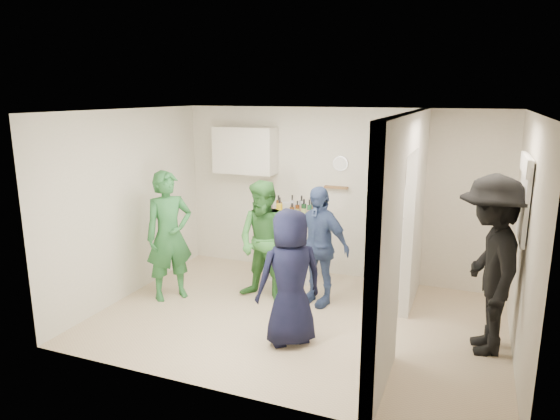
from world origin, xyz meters
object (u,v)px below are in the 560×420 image
object	(u,v)px
person_green_left	(169,236)
person_green_center	(265,242)
yellow_cup_stack_top	(412,176)
person_navy	(290,278)
fridge	(393,238)
wicker_basket	(389,176)
person_nook	(490,265)
person_denim	(318,246)
blue_bowl	(389,167)
stove	(292,247)

from	to	relation	value
person_green_left	person_green_center	distance (m)	1.27
yellow_cup_stack_top	person_navy	size ratio (longest dim) A/B	0.16
person_green_center	fridge	bearing A→B (deg)	39.13
wicker_basket	yellow_cup_stack_top	xyz separation A→B (m)	(0.32, -0.15, 0.05)
fridge	person_nook	bearing A→B (deg)	-47.30
person_denim	yellow_cup_stack_top	bearing A→B (deg)	50.05
fridge	person_navy	distance (m)	2.07
fridge	blue_bowl	xyz separation A→B (m)	(-0.10, 0.05, 0.97)
person_green_center	person_denim	world-z (taller)	person_green_center
person_green_center	stove	bearing A→B (deg)	95.80
wicker_basket	person_denim	xyz separation A→B (m)	(-0.73, -0.82, -0.82)
blue_bowl	person_denim	size ratio (longest dim) A/B	0.15
yellow_cup_stack_top	wicker_basket	bearing A→B (deg)	154.89
wicker_basket	person_green_center	bearing A→B (deg)	-145.05
person_green_center	person_nook	bearing A→B (deg)	-0.47
wicker_basket	person_nook	bearing A→B (deg)	-46.09
yellow_cup_stack_top	stove	bearing A→B (deg)	175.61
person_green_left	person_denim	size ratio (longest dim) A/B	1.10
stove	person_green_center	xyz separation A→B (m)	(-0.03, -0.96, 0.35)
person_navy	stove	bearing A→B (deg)	-111.31
stove	yellow_cup_stack_top	bearing A→B (deg)	-4.39
person_navy	person_nook	distance (m)	2.09
person_green_center	yellow_cup_stack_top	bearing A→B (deg)	33.09
blue_bowl	person_nook	distance (m)	2.03
person_green_center	person_nook	distance (m)	2.73
wicker_basket	person_navy	xyz separation A→B (m)	(-0.68, -1.97, -0.85)
wicker_basket	person_green_left	world-z (taller)	person_green_left
stove	fridge	world-z (taller)	fridge
person_green_center	person_denim	size ratio (longest dim) A/B	1.03
person_denim	fridge	bearing A→B (deg)	60.38
person_green_left	person_navy	world-z (taller)	person_green_left
yellow_cup_stack_top	person_green_left	world-z (taller)	yellow_cup_stack_top
stove	blue_bowl	xyz separation A→B (m)	(1.37, 0.02, 1.29)
fridge	person_nook	xyz separation A→B (m)	(1.20, -1.30, 0.19)
person_green_left	person_nook	size ratio (longest dim) A/B	0.91
stove	yellow_cup_stack_top	size ratio (longest dim) A/B	3.59
person_nook	blue_bowl	bearing A→B (deg)	-145.12
wicker_basket	yellow_cup_stack_top	bearing A→B (deg)	-25.11
fridge	person_green_center	size ratio (longest dim) A/B	0.95
yellow_cup_stack_top	person_green_center	xyz separation A→B (m)	(-1.72, -0.83, -0.85)
yellow_cup_stack_top	person_nook	world-z (taller)	person_nook
person_navy	yellow_cup_stack_top	bearing A→B (deg)	-159.77
stove	person_green_left	size ratio (longest dim) A/B	0.52
stove	person_denim	distance (m)	1.08
person_navy	person_nook	xyz separation A→B (m)	(1.98, 0.62, 0.19)
person_green_left	person_denim	xyz separation A→B (m)	(1.88, 0.55, -0.08)
wicker_basket	person_navy	size ratio (longest dim) A/B	0.23
blue_bowl	yellow_cup_stack_top	world-z (taller)	blue_bowl
stove	person_green_center	distance (m)	1.02
fridge	yellow_cup_stack_top	size ratio (longest dim) A/B	6.12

